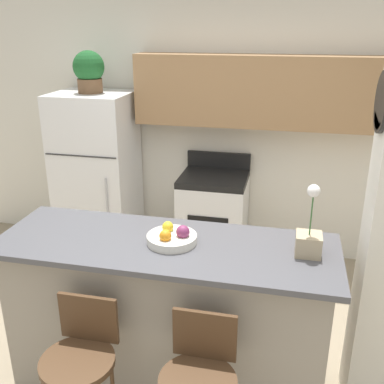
# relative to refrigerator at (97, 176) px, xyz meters

# --- Properties ---
(ground_plane) EXTENTS (14.00, 14.00, 0.00)m
(ground_plane) POSITION_rel_refrigerator_xyz_m (1.22, -1.73, -0.84)
(ground_plane) COLOR gray
(wall_back) EXTENTS (5.60, 0.38, 2.55)m
(wall_back) POSITION_rel_refrigerator_xyz_m (1.38, 0.31, 0.60)
(wall_back) COLOR silver
(wall_back) RESTS_ON ground_plane
(counter_bar) EXTENTS (2.04, 0.71, 1.07)m
(counter_bar) POSITION_rel_refrigerator_xyz_m (1.22, -1.73, -0.29)
(counter_bar) COLOR gray
(counter_bar) RESTS_ON ground_plane
(refrigerator) EXTENTS (0.75, 0.67, 1.67)m
(refrigerator) POSITION_rel_refrigerator_xyz_m (0.00, 0.00, 0.00)
(refrigerator) COLOR white
(refrigerator) RESTS_ON ground_plane
(stove_range) EXTENTS (0.64, 0.60, 1.07)m
(stove_range) POSITION_rel_refrigerator_xyz_m (1.20, 0.04, -0.37)
(stove_range) COLOR white
(stove_range) RESTS_ON ground_plane
(bar_stool_left) EXTENTS (0.40, 0.40, 0.92)m
(bar_stool_left) POSITION_rel_refrigerator_xyz_m (0.89, -2.27, -0.22)
(bar_stool_left) COLOR #4C331E
(bar_stool_left) RESTS_ON ground_plane
(bar_stool_right) EXTENTS (0.40, 0.40, 0.92)m
(bar_stool_right) POSITION_rel_refrigerator_xyz_m (1.54, -2.27, -0.22)
(bar_stool_right) COLOR #4C331E
(bar_stool_right) RESTS_ON ground_plane
(potted_plant_on_fridge) EXTENTS (0.30, 0.30, 0.39)m
(potted_plant_on_fridge) POSITION_rel_refrigerator_xyz_m (-0.00, 0.00, 1.04)
(potted_plant_on_fridge) COLOR brown
(potted_plant_on_fridge) RESTS_ON refrigerator
(orchid_vase) EXTENTS (0.14, 0.14, 0.42)m
(orchid_vase) POSITION_rel_refrigerator_xyz_m (2.04, -1.69, 0.34)
(orchid_vase) COLOR tan
(orchid_vase) RESTS_ON counter_bar
(fruit_bowl) EXTENTS (0.30, 0.30, 0.12)m
(fruit_bowl) POSITION_rel_refrigerator_xyz_m (1.26, -1.72, 0.27)
(fruit_bowl) COLOR silver
(fruit_bowl) RESTS_ON counter_bar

